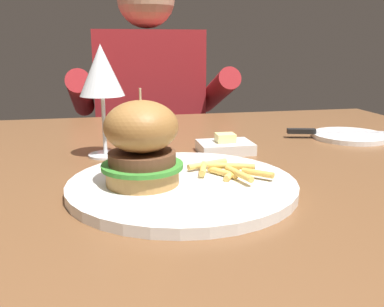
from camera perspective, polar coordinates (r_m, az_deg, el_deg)
name	(u,v)px	position (r m, az deg, el deg)	size (l,w,h in m)	color
dining_table	(208,204)	(0.79, 2.11, -6.68)	(1.20, 0.97, 0.74)	brown
main_plate	(182,185)	(0.59, -1.31, -4.27)	(0.32, 0.32, 0.01)	white
burger_sandwich	(142,143)	(0.57, -6.73, 1.42)	(0.11, 0.11, 0.13)	#B78447
fries_pile	(227,170)	(0.62, 4.67, -2.16)	(0.11, 0.11, 0.02)	#EABC5B
wine_glass	(101,73)	(0.77, -11.99, 10.45)	(0.08, 0.08, 0.20)	silver
bread_plate	(350,136)	(0.98, 20.27, 2.20)	(0.16, 0.16, 0.01)	white
table_knife	(326,132)	(0.96, 17.48, 2.77)	(0.20, 0.06, 0.01)	silver
butter_dish	(225,146)	(0.80, 4.44, 0.96)	(0.10, 0.07, 0.04)	white
diner_person	(150,152)	(1.53, -5.63, 0.22)	(0.51, 0.36, 1.18)	#282833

